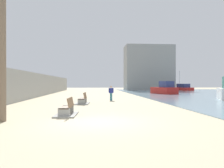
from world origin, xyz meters
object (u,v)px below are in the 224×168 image
(boat_far_right, at_px, (164,89))
(boat_outer, at_px, (181,88))
(bench_near, at_px, (67,111))
(bench_far, at_px, (83,101))
(person_walking, at_px, (111,92))

(boat_far_right, bearing_deg, boat_outer, 60.49)
(bench_near, height_order, boat_far_right, boat_far_right)
(bench_far, bearing_deg, boat_far_right, 52.99)
(bench_near, height_order, bench_far, same)
(person_walking, xyz_separation_m, boat_outer, (19.59, 30.27, -0.23))
(boat_outer, bearing_deg, boat_far_right, -119.51)
(person_walking, distance_m, boat_outer, 36.06)
(bench_near, xyz_separation_m, boat_far_right, (13.04, 23.37, 0.57))
(bench_far, xyz_separation_m, boat_outer, (22.30, 33.90, 0.39))
(bench_near, xyz_separation_m, boat_outer, (22.85, 40.70, 0.39))
(bench_near, relative_size, boat_far_right, 0.43)
(boat_far_right, bearing_deg, bench_far, -127.01)
(bench_near, bearing_deg, bench_far, 85.34)
(bench_near, relative_size, person_walking, 1.43)
(boat_far_right, bearing_deg, person_walking, -127.07)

